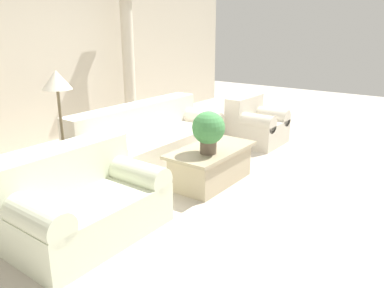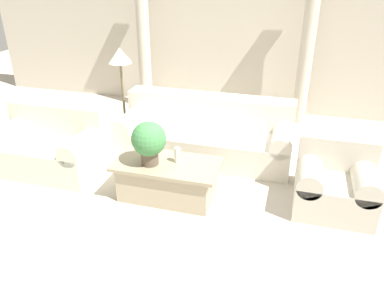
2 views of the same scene
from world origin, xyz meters
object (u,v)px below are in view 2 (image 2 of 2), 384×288
object	(u,v)px
potted_plant	(149,141)
armchair	(335,180)
sofa_long	(206,133)
floor_lamp	(121,64)
coffee_table	(168,179)
loveseat	(53,143)

from	to	relation	value
potted_plant	armchair	size ratio (longest dim) A/B	0.61
sofa_long	potted_plant	size ratio (longest dim) A/B	4.75
sofa_long	armchair	bearing A→B (deg)	-26.64
potted_plant	floor_lamp	world-z (taller)	floor_lamp
floor_lamp	sofa_long	bearing A→B (deg)	-6.73
sofa_long	coffee_table	world-z (taller)	sofa_long
loveseat	coffee_table	size ratio (longest dim) A/B	1.16
potted_plant	armchair	bearing A→B (deg)	11.66
armchair	floor_lamp	bearing A→B (deg)	161.53
coffee_table	floor_lamp	bearing A→B (deg)	130.67
loveseat	armchair	size ratio (longest dim) A/B	1.67
coffee_table	floor_lamp	distance (m)	2.08
sofa_long	potted_plant	bearing A→B (deg)	-104.73
floor_lamp	armchair	size ratio (longest dim) A/B	1.69
loveseat	floor_lamp	size ratio (longest dim) A/B	0.98
armchair	loveseat	bearing A→B (deg)	-179.51
loveseat	potted_plant	bearing A→B (deg)	-14.00
coffee_table	floor_lamp	xyz separation A→B (m)	(-1.19, 1.39, 0.98)
loveseat	coffee_table	distance (m)	1.81
potted_plant	armchair	distance (m)	2.17
loveseat	potted_plant	world-z (taller)	potted_plant
loveseat	armchair	xyz separation A→B (m)	(3.68, 0.03, -0.00)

